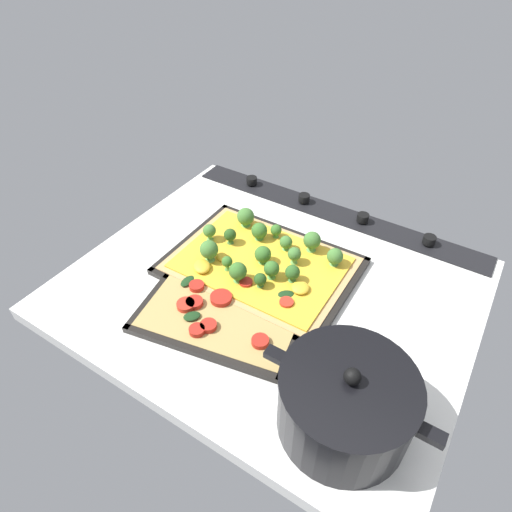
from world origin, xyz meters
TOP-DOWN VIEW (x-y plane):
  - ground_plane at (0.00, 0.00)cm, footprint 78.21×65.47cm
  - stove_control_panel at (0.00, -29.24)cm, footprint 75.08×7.00cm
  - baking_tray_front at (4.26, -2.86)cm, footprint 38.42×28.28cm
  - broccoli_pizza at (4.58, -3.36)cm, footprint 36.00×25.86cm
  - baking_tray_back at (3.63, 10.94)cm, footprint 34.31×28.40cm
  - veggie_pizza_back at (3.75, 11.09)cm, footprint 31.50×25.59cm
  - cooking_pot at (-24.23, 20.03)cm, footprint 26.69×19.88cm

SIDE VIEW (x-z plane):
  - ground_plane at x=0.00cm, z-range -3.00..0.00cm
  - baking_tray_front at x=4.26cm, z-range -0.29..1.01cm
  - baking_tray_back at x=3.63cm, z-range -0.27..1.03cm
  - stove_control_panel at x=0.00cm, z-range -0.75..1.85cm
  - veggie_pizza_back at x=3.75cm, z-range 0.16..2.06cm
  - broccoli_pizza at x=4.58cm, z-range -0.94..5.21cm
  - cooking_pot at x=-24.23cm, z-range -1.15..12.37cm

